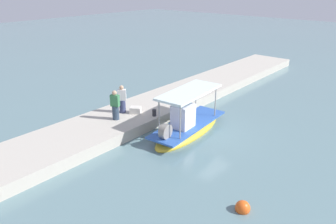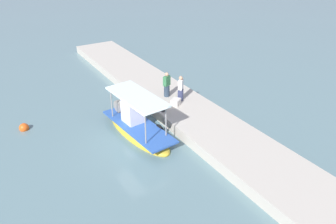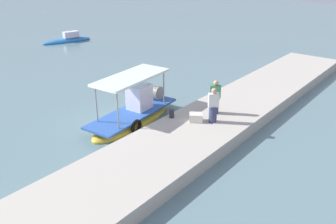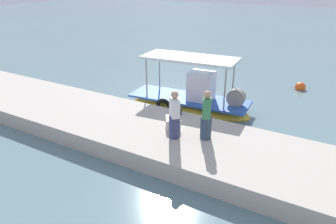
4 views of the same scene
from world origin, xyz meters
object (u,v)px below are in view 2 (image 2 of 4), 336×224
mooring_bollard (163,109)px  fisherman_by_crate (181,89)px  cargo_crate (176,102)px  fisherman_near_bollard (167,86)px  main_fishing_boat (137,127)px  marker_buoy (24,128)px

mooring_bollard → fisherman_by_crate: bearing=-65.8°
mooring_bollard → cargo_crate: 1.24m
fisherman_near_bollard → fisherman_by_crate: bearing=-152.9°
main_fishing_boat → cargo_crate: (0.88, -3.26, 0.40)m
marker_buoy → fisherman_by_crate: bearing=-105.3°
fisherman_near_bollard → marker_buoy: size_ratio=3.00×
fisherman_by_crate → mooring_bollard: size_ratio=4.18×
main_fishing_boat → fisherman_by_crate: (1.32, -3.93, 0.98)m
main_fishing_boat → fisherman_by_crate: bearing=-71.4°
fisherman_by_crate → marker_buoy: (2.63, 9.62, -1.29)m
main_fishing_boat → fisherman_by_crate: 4.26m
main_fishing_boat → cargo_crate: size_ratio=9.27×
marker_buoy → fisherman_near_bollard: bearing=-100.4°
fisherman_near_bollard → mooring_bollard: bearing=143.0°
mooring_bollard → marker_buoy: bearing=66.0°
fisherman_near_bollard → fisherman_by_crate: size_ratio=1.02×
mooring_bollard → cargo_crate: bearing=-71.6°
fisherman_by_crate → cargo_crate: size_ratio=2.66×
mooring_bollard → marker_buoy: 8.54m
fisherman_by_crate → marker_buoy: 10.05m
fisherman_near_bollard → mooring_bollard: fisherman_near_bollard is taller
fisherman_near_bollard → mooring_bollard: 2.31m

